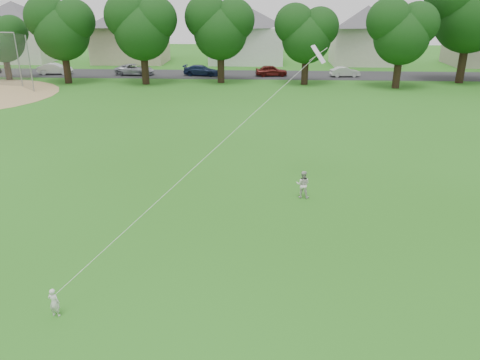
{
  "coord_description": "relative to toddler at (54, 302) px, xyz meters",
  "views": [
    {
      "loc": [
        2.67,
        -13.95,
        8.57
      ],
      "look_at": [
        1.82,
        2.0,
        2.3
      ],
      "focal_mm": 35.0,
      "sensor_mm": 36.0,
      "label": 1
    }
  ],
  "objects": [
    {
      "name": "toddler",
      "position": [
        0.0,
        0.0,
        0.0
      ],
      "size": [
        0.36,
        0.26,
        0.91
      ],
      "primitive_type": "imported",
      "rotation": [
        0.0,
        0.0,
        3.01
      ],
      "color": "silver",
      "rests_on": "ground"
    },
    {
      "name": "ground",
      "position": [
        3.22,
        3.14,
        -0.45
      ],
      "size": [
        160.0,
        160.0,
        0.0
      ],
      "primitive_type": "plane",
      "color": "#266216",
      "rests_on": "ground"
    },
    {
      "name": "older_boy",
      "position": [
        7.69,
        8.97,
        0.19
      ],
      "size": [
        0.7,
        0.59,
        1.29
      ],
      "primitive_type": "imported",
      "rotation": [
        0.0,
        0.0,
        2.97
      ],
      "color": "silver",
      "rests_on": "ground"
    },
    {
      "name": "street",
      "position": [
        3.22,
        45.14,
        -0.45
      ],
      "size": [
        90.0,
        7.0,
        0.01
      ],
      "primitive_type": "cube",
      "color": "#2D2D30",
      "rests_on": "ground"
    },
    {
      "name": "kite",
      "position": [
        4.13,
        5.55,
        2.95
      ],
      "size": [
        4.57,
        6.1,
        14.9
      ],
      "color": "white",
      "rests_on": "ground"
    },
    {
      "name": "house_row",
      "position": [
        3.02,
        55.14,
        4.34
      ],
      "size": [
        77.37,
        14.23,
        9.49
      ],
      "color": "silver",
      "rests_on": "ground"
    },
    {
      "name": "parked_cars",
      "position": [
        -6.61,
        44.14,
        0.17
      ],
      "size": [
        45.78,
        2.09,
        1.28
      ],
      "color": "black",
      "rests_on": "ground"
    },
    {
      "name": "tree_row",
      "position": [
        10.19,
        39.08,
        5.95
      ],
      "size": [
        82.57,
        9.75,
        11.87
      ],
      "color": "black",
      "rests_on": "ground"
    }
  ]
}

